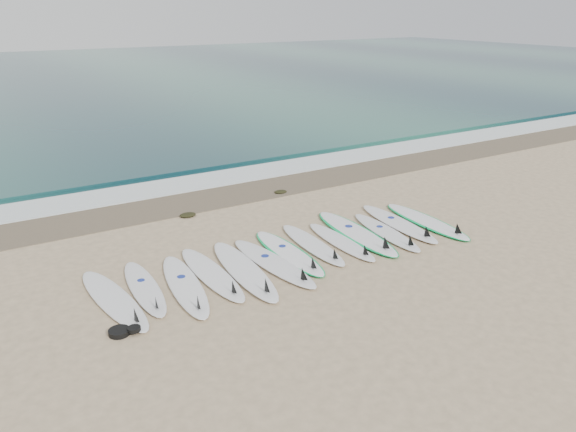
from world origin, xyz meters
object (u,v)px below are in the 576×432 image
surfboard_0 (115,300)px  leash_coil (123,331)px  surfboard_6 (289,253)px  surfboard_12 (427,221)px

surfboard_0 → leash_coil: surfboard_0 is taller
surfboard_6 → surfboard_12: size_ratio=0.95×
surfboard_0 → leash_coil: (-0.16, -1.00, -0.01)m
surfboard_6 → surfboard_12: surfboard_12 is taller
surfboard_0 → surfboard_6: surfboard_0 is taller
surfboard_0 → surfboard_12: bearing=-6.2°
surfboard_12 → leash_coil: (-7.21, -0.96, -0.00)m
surfboard_6 → leash_coil: surfboard_6 is taller
surfboard_12 → leash_coil: size_ratio=5.84×
surfboard_0 → surfboard_12: size_ratio=0.98×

